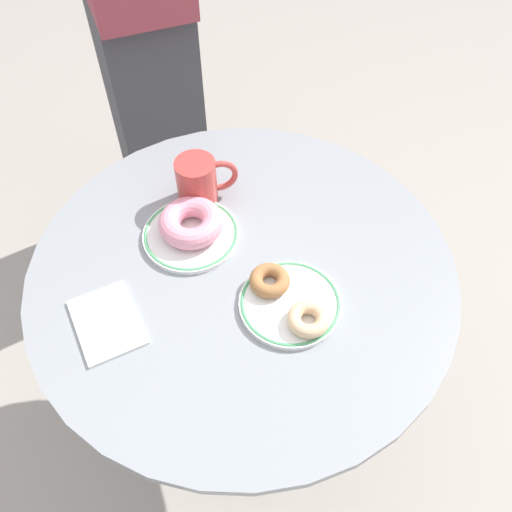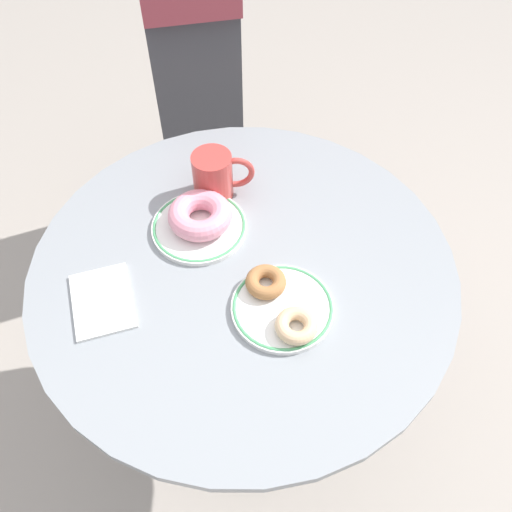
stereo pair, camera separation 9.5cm
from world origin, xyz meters
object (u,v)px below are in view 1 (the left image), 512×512
Objects in this scene: plate_left at (191,234)px; donut_glazed at (308,319)px; donut_pink_frosted at (191,223)px; donut_cinnamon at (270,280)px; plate_right at (290,303)px; cafe_table at (244,326)px; paper_napkin at (107,322)px; coffee_mug at (199,181)px.

donut_glazed is (0.28, 0.05, 0.02)m from plate_left.
donut_pink_frosted is at bearing 125.06° from plate_left.
plate_right is at bearing 6.72° from donut_cinnamon.
donut_cinnamon is (0.19, 0.04, -0.01)m from donut_pink_frosted.
paper_napkin is (-0.04, -0.25, 0.22)m from cafe_table.
paper_napkin is at bearing -112.55° from donut_cinnamon.
coffee_mug is at bearing 116.88° from paper_napkin.
donut_pink_frosted is 1.71× the size of donut_cinnamon.
plate_left reaches higher than paper_napkin.
paper_napkin is at bearing -128.22° from donut_glazed.
coffee_mug reaches higher than donut_pink_frosted.
donut_glazed is at bearing 8.38° from donut_pink_frosted.
plate_right is at bearing -3.41° from coffee_mug.
donut_glazed is at bearing -3.53° from plate_right.
donut_glazed reaches higher than cafe_table.
donut_glazed reaches higher than plate_left.
donut_cinnamon is at bearing -178.41° from donut_glazed.
cafe_table is 0.25m from donut_cinnamon.
cafe_table is at bearing 13.30° from donut_pink_frosted.
donut_cinnamon is at bearing 9.40° from cafe_table.
donut_cinnamon is at bearing 13.94° from plate_left.
paper_napkin is (0.08, -0.22, -0.03)m from donut_pink_frosted.
paper_napkin is (-0.21, -0.27, -0.02)m from donut_glazed.
donut_pink_frosted is 0.24m from paper_napkin.
donut_cinnamon is 0.26m from coffee_mug.
coffee_mug reaches higher than plate_left.
plate_right is (0.23, 0.05, -0.00)m from plate_left.
plate_left is 1.03× the size of plate_right.
plate_right is at bearing 12.42° from plate_left.
cafe_table is 10.98× the size of donut_glazed.
donut_pink_frosted is (-0.00, 0.01, 0.03)m from plate_left.
donut_glazed is (0.05, -0.00, 0.02)m from plate_right.
paper_napkin is (-0.16, -0.27, -0.00)m from plate_right.
cafe_table is 0.25m from plate_right.
donut_pink_frosted is at bearing -166.70° from cafe_table.
donut_pink_frosted is at bearing -43.48° from coffee_mug.
paper_napkin is 1.18× the size of coffee_mug.
plate_right is 0.24m from donut_pink_frosted.
cafe_table is 0.25m from plate_left.
donut_pink_frosted reaches higher than plate_right.
donut_pink_frosted is (-0.12, -0.03, 0.25)m from cafe_table.
plate_right is 2.49× the size of donut_glazed.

